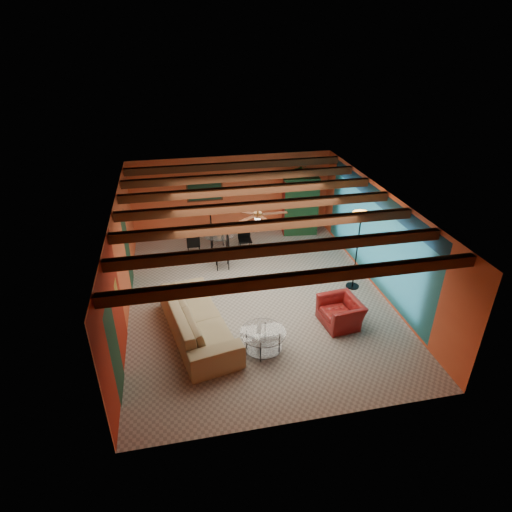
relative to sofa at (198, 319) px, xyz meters
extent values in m
cube|color=gray|center=(1.62, 1.17, -0.43)|extent=(6.50, 8.00, 0.01)
cube|color=silver|center=(1.62, 1.17, 2.27)|extent=(6.50, 8.00, 0.01)
cube|color=#D95932|center=(1.62, 5.17, 0.92)|extent=(6.50, 0.02, 2.70)
cube|color=maroon|center=(-1.63, 1.17, 0.92)|extent=(0.02, 8.00, 2.70)
cube|color=teal|center=(4.87, 1.17, 0.92)|extent=(0.02, 8.00, 2.70)
imported|color=#91825D|center=(0.00, 0.00, 0.00)|extent=(1.72, 3.13, 0.86)
imported|color=maroon|center=(3.32, -0.25, -0.12)|extent=(0.97, 1.07, 0.63)
cube|color=maroon|center=(3.82, 4.87, 0.53)|extent=(1.14, 0.65, 1.92)
cube|color=black|center=(0.72, 5.13, 1.22)|extent=(1.05, 0.03, 0.65)
imported|color=#26661E|center=(3.82, 4.87, 1.71)|extent=(0.52, 0.49, 0.46)
imported|color=orange|center=(0.97, 3.75, 0.68)|extent=(0.23, 0.23, 0.18)
camera|label=1|loc=(-0.28, -7.84, 5.80)|focal=29.80mm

